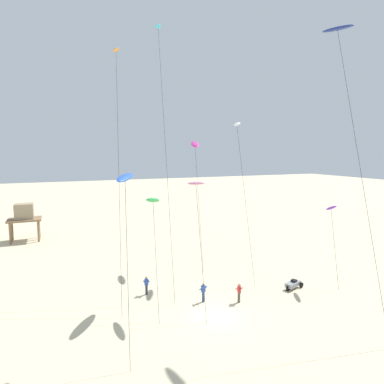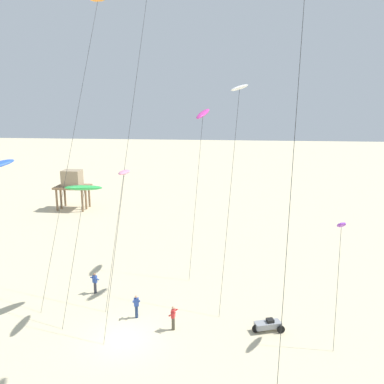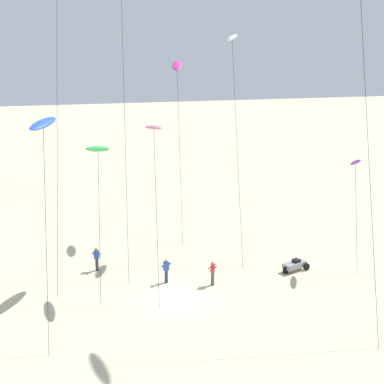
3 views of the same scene
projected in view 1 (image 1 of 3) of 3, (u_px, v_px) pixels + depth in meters
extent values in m
plane|color=beige|center=(215.00, 316.00, 25.50)|extent=(260.00, 260.00, 0.00)
ellipsoid|color=navy|center=(338.00, 29.00, 25.58)|extent=(0.84, 3.06, 0.81)
cylinder|color=#262626|center=(361.00, 175.00, 23.45)|extent=(1.38, 7.07, 22.14)
ellipsoid|color=pink|center=(196.00, 183.00, 26.80)|extent=(0.93, 2.75, 0.54)
cylinder|color=#262626|center=(201.00, 251.00, 25.62)|extent=(0.72, 3.67, 10.06)
ellipsoid|color=orange|center=(116.00, 50.00, 32.55)|extent=(1.00, 2.69, 0.89)
cylinder|color=#262626|center=(119.00, 168.00, 28.92)|extent=(1.97, 10.16, 22.67)
ellipsoid|color=white|center=(237.00, 124.00, 34.49)|extent=(1.84, 2.61, 0.85)
cylinder|color=#262626|center=(245.00, 202.00, 32.65)|extent=(1.11, 5.68, 15.51)
ellipsoid|color=purple|center=(331.00, 208.00, 31.28)|extent=(1.16, 1.90, 1.01)
cylinder|color=#262626|center=(335.00, 249.00, 30.89)|extent=(0.35, 1.73, 7.31)
ellipsoid|color=#33BFE0|center=(158.00, 26.00, 34.23)|extent=(1.38, 2.56, 0.78)
cylinder|color=#262626|center=(166.00, 151.00, 30.89)|extent=(1.92, 9.92, 25.61)
ellipsoid|color=green|center=(153.00, 200.00, 26.94)|extent=(2.33, 3.42, 1.00)
cylinder|color=#262626|center=(156.00, 260.00, 25.71)|extent=(0.71, 3.62, 8.63)
ellipsoid|color=blue|center=(125.00, 177.00, 20.79)|extent=(1.82, 2.33, 0.73)
cylinder|color=#262626|center=(128.00, 271.00, 19.94)|extent=(0.62, 3.11, 10.99)
ellipsoid|color=#D8339E|center=(195.00, 144.00, 37.29)|extent=(1.49, 2.93, 1.16)
cylinder|color=#262626|center=(199.00, 207.00, 36.11)|extent=(0.80, 4.08, 13.44)
cylinder|color=navy|center=(203.00, 297.00, 27.94)|extent=(0.22, 0.22, 0.88)
cube|color=#2D4CA5|center=(203.00, 289.00, 27.86)|extent=(0.38, 0.28, 0.58)
sphere|color=tan|center=(203.00, 284.00, 27.81)|extent=(0.20, 0.20, 0.20)
cylinder|color=#2D4CA5|center=(201.00, 289.00, 27.72)|extent=(0.22, 0.51, 0.39)
cylinder|color=#2D4CA5|center=(205.00, 287.00, 27.98)|extent=(0.22, 0.51, 0.39)
cylinder|color=#4C4738|center=(239.00, 297.00, 27.85)|extent=(0.22, 0.22, 0.88)
cube|color=red|center=(239.00, 289.00, 27.76)|extent=(0.25, 0.37, 0.58)
sphere|color=tan|center=(239.00, 285.00, 27.72)|extent=(0.20, 0.20, 0.20)
cylinder|color=red|center=(240.00, 290.00, 27.55)|extent=(0.51, 0.17, 0.39)
cylinder|color=red|center=(238.00, 288.00, 27.97)|extent=(0.51, 0.17, 0.39)
cylinder|color=#33333D|center=(147.00, 290.00, 29.39)|extent=(0.22, 0.22, 0.88)
cube|color=#2D4CA5|center=(146.00, 282.00, 29.31)|extent=(0.39, 0.30, 0.58)
sphere|color=#9E7051|center=(146.00, 278.00, 29.26)|extent=(0.20, 0.20, 0.20)
cylinder|color=#2D4CA5|center=(144.00, 281.00, 29.29)|extent=(0.26, 0.50, 0.39)
cylinder|color=#2D4CA5|center=(149.00, 281.00, 29.31)|extent=(0.26, 0.50, 0.39)
cylinder|color=#846647|center=(10.00, 234.00, 45.21)|extent=(0.28, 0.28, 2.99)
cylinder|color=#846647|center=(38.00, 231.00, 46.58)|extent=(0.28, 0.28, 2.99)
cylinder|color=#846647|center=(12.00, 230.00, 47.68)|extent=(0.28, 0.28, 2.99)
cylinder|color=#846647|center=(39.00, 227.00, 49.04)|extent=(0.28, 0.28, 2.99)
cylinder|color=#846647|center=(11.00, 232.00, 46.44)|extent=(0.28, 0.28, 2.99)
cylinder|color=#846647|center=(39.00, 229.00, 47.81)|extent=(0.28, 0.28, 2.99)
cube|color=#846647|center=(25.00, 220.00, 46.93)|extent=(4.43, 3.37, 0.24)
cube|color=#9E896B|center=(24.00, 211.00, 46.79)|extent=(2.44, 2.02, 2.17)
cube|color=gray|center=(293.00, 284.00, 30.69)|extent=(1.83, 1.20, 0.36)
cube|color=black|center=(294.00, 281.00, 30.75)|extent=(0.56, 0.56, 0.20)
cylinder|color=black|center=(288.00, 288.00, 30.18)|extent=(0.53, 0.28, 0.52)
cylinder|color=black|center=(301.00, 285.00, 30.84)|extent=(0.53, 0.28, 0.52)
cylinder|color=black|center=(293.00, 282.00, 31.52)|extent=(0.53, 0.28, 0.52)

